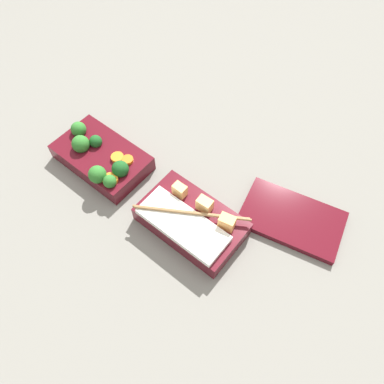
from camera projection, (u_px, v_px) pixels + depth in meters
ground_plane at (148, 194)px, 0.78m from camera, size 3.00×3.00×0.00m
bento_tray_vegetable at (100, 158)px, 0.81m from camera, size 0.20×0.12×0.07m
bento_tray_rice at (191, 221)px, 0.72m from camera, size 0.20×0.13×0.07m
bento_lid at (292, 219)px, 0.75m from camera, size 0.22×0.16×0.01m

